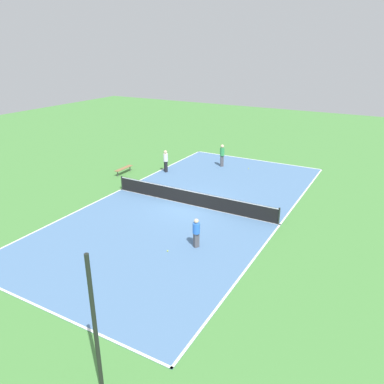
% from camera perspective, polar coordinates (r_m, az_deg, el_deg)
% --- Properties ---
extents(ground_plane, '(80.00, 80.00, 0.00)m').
position_cam_1_polar(ground_plane, '(23.37, 0.00, -2.05)').
color(ground_plane, '#47843D').
extents(court_surface, '(11.32, 22.82, 0.02)m').
position_cam_1_polar(court_surface, '(23.36, 0.00, -2.03)').
color(court_surface, '#4C729E').
rests_on(court_surface, ground_plane).
extents(tennis_net, '(11.12, 0.10, 0.99)m').
position_cam_1_polar(tennis_net, '(23.16, 0.00, -0.86)').
color(tennis_net, black).
rests_on(tennis_net, court_surface).
extents(bench, '(0.36, 1.82, 0.45)m').
position_cam_1_polar(bench, '(29.56, -10.36, 3.51)').
color(bench, olive).
rests_on(bench, ground_plane).
extents(player_near_blue, '(0.50, 0.50, 1.53)m').
position_cam_1_polar(player_near_blue, '(18.30, 0.66, -6.00)').
color(player_near_blue, '#4C4C51').
rests_on(player_near_blue, court_surface).
extents(player_near_white, '(0.50, 0.50, 1.74)m').
position_cam_1_polar(player_near_white, '(29.29, -4.04, 4.94)').
color(player_near_white, black).
rests_on(player_near_white, court_surface).
extents(player_far_green, '(0.50, 0.50, 1.83)m').
position_cam_1_polar(player_far_green, '(30.69, 4.61, 5.82)').
color(player_far_green, '#4C4C51').
rests_on(player_far_green, court_surface).
extents(tennis_ball_midcourt, '(0.07, 0.07, 0.07)m').
position_cam_1_polar(tennis_ball_midcourt, '(30.52, 8.61, 3.54)').
color(tennis_ball_midcourt, '#CCE033').
rests_on(tennis_ball_midcourt, court_surface).
extents(tennis_ball_near_net, '(0.07, 0.07, 0.07)m').
position_cam_1_polar(tennis_ball_near_net, '(18.33, -3.74, -8.95)').
color(tennis_ball_near_net, '#CCE033').
rests_on(tennis_ball_near_net, court_surface).
extents(fence_post_back_left, '(0.12, 0.12, 4.61)m').
position_cam_1_polar(fence_post_back_left, '(10.86, -14.53, -19.60)').
color(fence_post_back_left, black).
rests_on(fence_post_back_left, ground_plane).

